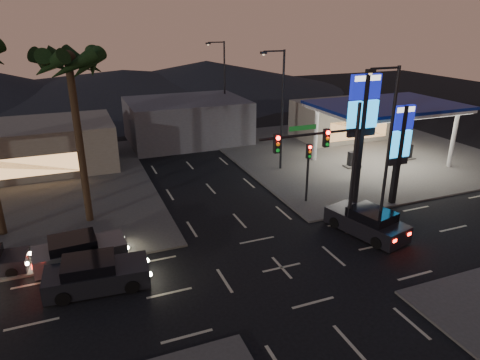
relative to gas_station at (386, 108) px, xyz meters
name	(u,v)px	position (x,y,z in m)	size (l,w,h in m)	color
ground	(282,268)	(-16.00, -12.00, -5.08)	(140.00, 140.00, 0.00)	black
corner_lot_ne	(353,151)	(0.00, 4.00, -5.02)	(24.00, 24.00, 0.12)	#47443F
gas_station	(386,108)	(0.00, 0.00, 0.00)	(12.20, 8.20, 5.47)	silver
convenience_store	(342,120)	(2.00, 9.00, -3.08)	(10.00, 6.00, 4.00)	#726B5B
pylon_sign_tall	(363,115)	(-7.50, -6.50, 1.31)	(2.20, 0.35, 9.00)	black
pylon_sign_short	(400,140)	(-5.00, -7.50, -0.42)	(1.60, 0.35, 7.00)	black
traffic_signal_mast	(329,155)	(-12.24, -10.01, 0.15)	(6.10, 0.39, 8.00)	black
pedestal_signal	(308,164)	(-10.50, -5.02, -2.16)	(0.32, 0.39, 4.30)	black
streetlight_near	(386,145)	(-9.21, -11.00, 0.64)	(2.14, 0.25, 10.00)	black
streetlight_mid	(280,104)	(-9.21, 2.00, 0.64)	(2.14, 0.25, 10.00)	black
streetlight_far	(223,82)	(-9.21, 16.00, 0.64)	(2.14, 0.25, 10.00)	black
palm_a	(70,72)	(-25.00, -2.50, 4.35)	(4.41, 4.41, 10.86)	black
building_far_west	(15,149)	(-30.00, 10.00, -3.08)	(16.00, 8.00, 4.00)	#726B5B
building_far_mid	(187,121)	(-14.00, 14.00, -2.88)	(12.00, 9.00, 4.40)	#4C4C51
hill_right	(207,75)	(-1.00, 48.00, -2.58)	(50.00, 50.00, 5.00)	black
hill_center	(124,82)	(-16.00, 48.00, -3.08)	(60.00, 60.00, 4.00)	black
car_lane_a_front	(96,274)	(-25.16, -10.24, -4.33)	(5.09, 2.42, 1.62)	black
car_lane_b_front	(79,251)	(-25.82, -7.56, -4.36)	(4.89, 2.28, 1.56)	#535355
suv_station	(367,222)	(-9.48, -10.51, -4.31)	(3.24, 5.31, 1.66)	black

